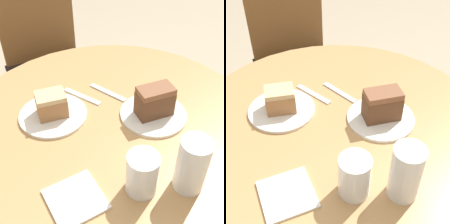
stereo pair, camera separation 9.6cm
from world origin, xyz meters
The scene contains 11 objects.
table centered at (0.00, 0.00, 0.59)m, with size 0.98×0.98×0.77m.
chair centered at (-0.06, 0.82, 0.49)m, with size 0.49×0.48×0.91m.
plate_near centered at (-0.17, 0.09, 0.77)m, with size 0.22×0.22×0.01m.
plate_far centered at (0.13, -0.02, 0.77)m, with size 0.21×0.21×0.01m.
cake_slice_near centered at (-0.17, 0.09, 0.82)m, with size 0.09×0.07×0.08m.
cake_slice_far centered at (0.13, -0.02, 0.83)m, with size 0.11×0.07×0.10m.
glass_lemonade centered at (0.10, -0.29, 0.84)m, with size 0.08×0.08×0.16m.
glass_water centered at (-0.02, -0.26, 0.82)m, with size 0.08×0.08×0.12m.
napkin_stack centered at (-0.18, -0.24, 0.77)m, with size 0.15×0.15×0.01m.
fork centered at (-0.05, 0.15, 0.77)m, with size 0.10×0.13×0.00m.
spoon centered at (0.04, 0.14, 0.77)m, with size 0.10×0.14×0.00m.
Camera 2 is at (-0.16, -0.70, 1.43)m, focal length 50.00 mm.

